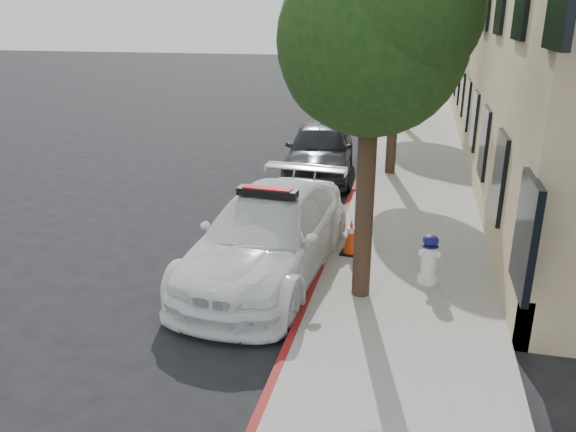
# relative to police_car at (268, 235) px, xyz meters

# --- Properties ---
(ground) EXTENTS (120.00, 120.00, 0.00)m
(ground) POSITION_rel_police_car_xyz_m (-1.10, 1.31, -0.78)
(ground) COLOR black
(ground) RESTS_ON ground
(sidewalk) EXTENTS (3.20, 50.00, 0.15)m
(sidewalk) POSITION_rel_police_car_xyz_m (2.50, 11.31, -0.70)
(sidewalk) COLOR gray
(sidewalk) RESTS_ON ground
(curb_strip) EXTENTS (0.12, 50.00, 0.15)m
(curb_strip) POSITION_rel_police_car_xyz_m (0.96, 11.31, -0.70)
(curb_strip) COLOR maroon
(curb_strip) RESTS_ON ground
(building) EXTENTS (8.00, 36.00, 10.00)m
(building) POSITION_rel_police_car_xyz_m (8.10, 16.31, 4.22)
(building) COLOR tan
(building) RESTS_ON ground
(tree_near) EXTENTS (2.92, 2.82, 5.62)m
(tree_near) POSITION_rel_police_car_xyz_m (1.83, -0.70, 3.50)
(tree_near) COLOR black
(tree_near) RESTS_ON sidewalk
(tree_mid) EXTENTS (2.77, 2.64, 5.43)m
(tree_mid) POSITION_rel_police_car_xyz_m (1.83, 7.30, 3.38)
(tree_mid) COLOR black
(tree_mid) RESTS_ON sidewalk
(tree_far) EXTENTS (3.10, 3.00, 5.81)m
(tree_far) POSITION_rel_police_car_xyz_m (1.83, 15.30, 3.61)
(tree_far) COLOR black
(tree_far) RESTS_ON sidewalk
(police_car) EXTENTS (2.56, 5.48, 1.70)m
(police_car) POSITION_rel_police_car_xyz_m (0.00, 0.00, 0.00)
(police_car) COLOR white
(police_car) RESTS_ON ground
(parked_car_mid) EXTENTS (2.44, 5.01, 1.65)m
(parked_car_mid) POSITION_rel_police_car_xyz_m (-0.28, 7.00, 0.05)
(parked_car_mid) COLOR black
(parked_car_mid) RESTS_ON ground
(parked_car_far) EXTENTS (1.43, 3.91, 1.28)m
(parked_car_far) POSITION_rel_police_car_xyz_m (-0.23, 16.30, -0.14)
(parked_car_far) COLOR black
(parked_car_far) RESTS_ON ground
(fire_hydrant) EXTENTS (0.37, 0.35, 0.90)m
(fire_hydrant) POSITION_rel_police_car_xyz_m (2.90, -0.00, -0.19)
(fire_hydrant) COLOR white
(fire_hydrant) RESTS_ON sidewalk
(traffic_cone) EXTENTS (0.42, 0.42, 0.72)m
(traffic_cone) POSITION_rel_police_car_xyz_m (1.42, 0.96, -0.27)
(traffic_cone) COLOR black
(traffic_cone) RESTS_ON sidewalk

